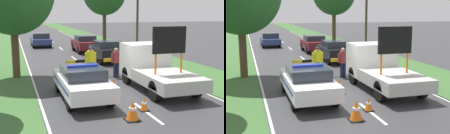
% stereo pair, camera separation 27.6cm
% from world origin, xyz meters
% --- Properties ---
extents(ground_plane, '(160.00, 160.00, 0.00)m').
position_xyz_m(ground_plane, '(0.00, 0.00, 0.00)').
color(ground_plane, '#333335').
extents(lane_markings, '(7.49, 62.76, 0.01)m').
position_xyz_m(lane_markings, '(0.00, 12.67, 0.00)').
color(lane_markings, silver).
rests_on(lane_markings, ground).
extents(grass_verge_left, '(4.06, 120.00, 0.03)m').
position_xyz_m(grass_verge_left, '(-5.82, 20.00, 0.01)').
color(grass_verge_left, '#38602D').
rests_on(grass_verge_left, ground).
extents(grass_verge_right, '(4.06, 120.00, 0.03)m').
position_xyz_m(grass_verge_right, '(5.82, 20.00, 0.01)').
color(grass_verge_right, '#38602D').
rests_on(grass_verge_right, ground).
extents(police_car, '(1.85, 4.78, 1.51)m').
position_xyz_m(police_car, '(-1.90, -0.49, 0.76)').
color(police_car, white).
rests_on(police_car, ground).
extents(work_truck, '(2.21, 5.22, 3.08)m').
position_xyz_m(work_truck, '(1.90, 0.40, 1.03)').
color(work_truck, white).
rests_on(work_truck, ground).
extents(road_barrier, '(3.29, 0.08, 1.02)m').
position_xyz_m(road_barrier, '(-0.24, 3.78, 0.85)').
color(road_barrier, black).
rests_on(road_barrier, ground).
extents(police_officer, '(0.64, 0.41, 1.79)m').
position_xyz_m(police_officer, '(-0.57, 3.28, 1.06)').
color(police_officer, '#191E38').
rests_on(police_officer, ground).
extents(pedestrian_civilian, '(0.61, 0.39, 1.70)m').
position_xyz_m(pedestrian_civilian, '(0.88, 3.18, 1.00)').
color(pedestrian_civilian, '#191E38').
rests_on(pedestrian_civilian, ground).
extents(traffic_cone_near_police, '(0.42, 0.42, 0.58)m').
position_xyz_m(traffic_cone_near_police, '(-1.01, 4.90, 0.28)').
color(traffic_cone_near_police, black).
rests_on(traffic_cone_near_police, ground).
extents(traffic_cone_centre_front, '(0.36, 0.36, 0.51)m').
position_xyz_m(traffic_cone_centre_front, '(-0.01, -2.80, 0.25)').
color(traffic_cone_centre_front, black).
rests_on(traffic_cone_centre_front, ground).
extents(traffic_cone_near_truck, '(0.52, 0.52, 0.71)m').
position_xyz_m(traffic_cone_near_truck, '(-0.11, 5.02, 0.35)').
color(traffic_cone_near_truck, black).
rests_on(traffic_cone_near_truck, ground).
extents(traffic_cone_behind_barrier, '(0.51, 0.51, 0.70)m').
position_xyz_m(traffic_cone_behind_barrier, '(-0.38, -0.14, 0.35)').
color(traffic_cone_behind_barrier, black).
rests_on(traffic_cone_behind_barrier, ground).
extents(traffic_cone_lane_edge, '(0.52, 0.52, 0.72)m').
position_xyz_m(traffic_cone_lane_edge, '(-0.83, -3.65, 0.36)').
color(traffic_cone_lane_edge, black).
rests_on(traffic_cone_lane_edge, ground).
extents(queued_car_sedan_black, '(1.87, 4.05, 1.56)m').
position_xyz_m(queued_car_sedan_black, '(2.01, 8.73, 0.82)').
color(queued_car_sedan_black, black).
rests_on(queued_car_sedan_black, ground).
extents(queued_car_wagon_maroon, '(1.85, 4.05, 1.53)m').
position_xyz_m(queued_car_wagon_maroon, '(1.69, 14.44, 0.81)').
color(queued_car_wagon_maroon, maroon).
rests_on(queued_car_wagon_maroon, ground).
extents(queued_car_hatch_blue, '(1.88, 4.31, 1.43)m').
position_xyz_m(queued_car_hatch_blue, '(-1.74, 20.28, 0.74)').
color(queued_car_hatch_blue, navy).
rests_on(queued_car_hatch_blue, ground).
extents(utility_pole, '(1.20, 0.20, 7.23)m').
position_xyz_m(utility_pole, '(5.93, 12.29, 3.73)').
color(utility_pole, '#473828').
rests_on(utility_pole, ground).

